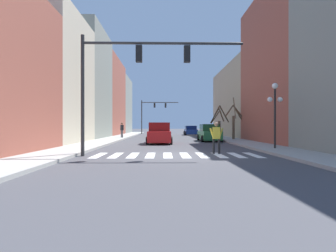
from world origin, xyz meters
The scene contains 17 objects.
ground_plane centered at (0.00, 0.00, 0.00)m, with size 240.00×240.00×0.00m, color #424247.
sidewalk_left centered at (-6.31, 0.00, 0.07)m, with size 2.58×90.00×0.15m.
sidewalk_right centered at (6.31, 0.00, 0.07)m, with size 2.58×90.00×0.15m.
building_row_left centered at (-10.60, 20.20, 5.65)m, with size 6.00×50.51×12.79m.
building_row_right centered at (10.60, 11.03, 5.68)m, with size 6.00×35.96×13.06m.
crosswalk_stripes centered at (0.00, 0.17, 0.00)m, with size 8.55×2.60×0.01m.
traffic_signal_near centered at (-2.29, -0.14, 4.54)m, with size 8.25×0.28×6.15m.
traffic_signal_far centered at (-2.77, 35.69, 4.60)m, with size 6.98×0.28×6.32m.
street_lamp_right_corner centered at (6.27, 2.68, 3.03)m, with size 0.95×0.36×4.05m.
car_parked_left_mid centered at (3.90, 12.61, 0.79)m, with size 2.01×4.56×1.70m.
car_driving_away_lane centered at (-1.02, 9.23, 0.84)m, with size 2.16×4.34×1.81m.
car_parked_right_mid centered at (-1.15, 23.01, 0.83)m, with size 1.99×4.48×1.81m.
car_driving_toward_lane centered at (3.84, 29.93, 0.73)m, with size 2.13×4.68×1.54m.
pedestrian_waiting_at_curb centered at (2.23, 0.78, 1.02)m, with size 0.75×0.27×1.73m.
pedestrian_on_left_sidewalk centered at (-5.60, 17.58, 1.20)m, with size 0.51×0.68×1.78m.
street_tree_left_mid centered at (6.74, 13.85, 2.10)m, with size 1.99×1.55×4.37m.
street_tree_left_near centered at (5.81, 16.92, 2.02)m, with size 2.15×1.23×3.79m.
Camera 1 is at (-0.67, -13.48, 1.54)m, focal length 28.00 mm.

